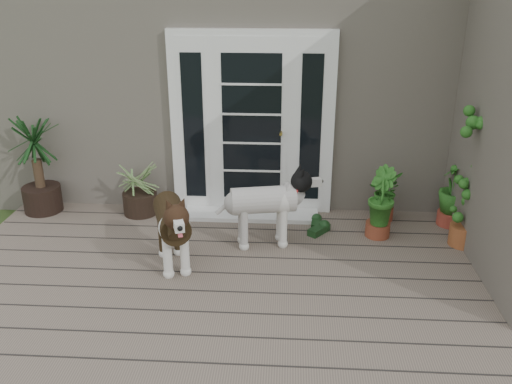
{
  "coord_description": "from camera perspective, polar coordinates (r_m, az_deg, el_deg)",
  "views": [
    {
      "loc": [
        0.23,
        -3.53,
        2.87
      ],
      "look_at": [
        -0.1,
        1.75,
        0.7
      ],
      "focal_mm": 38.2,
      "sensor_mm": 36.0,
      "label": 1
    }
  ],
  "objects": [
    {
      "name": "deck",
      "position": [
        4.84,
        0.19,
        -13.22
      ],
      "size": [
        6.2,
        4.6,
        0.12
      ],
      "primitive_type": "cube",
      "color": "#6B5B4C",
      "rests_on": "ground"
    },
    {
      "name": "house_main",
      "position": [
        8.29,
        1.99,
        13.14
      ],
      "size": [
        7.4,
        4.0,
        3.1
      ],
      "primitive_type": "cube",
      "color": "#665E54",
      "rests_on": "ground"
    },
    {
      "name": "spider_plant",
      "position": [
        6.64,
        -12.18,
        0.68
      ],
      "size": [
        0.71,
        0.71,
        0.72
      ],
      "primitive_type": null,
      "rotation": [
        0.0,
        0.0,
        0.04
      ],
      "color": "#96B46E",
      "rests_on": "deck"
    },
    {
      "name": "white_dog",
      "position": [
        5.74,
        0.75,
        -2.13
      ],
      "size": [
        0.97,
        0.57,
        0.76
      ],
      "primitive_type": null,
      "rotation": [
        0.0,
        0.0,
        -1.37
      ],
      "color": "white",
      "rests_on": "deck"
    },
    {
      "name": "herb_b",
      "position": [
        6.11,
        12.77,
        -2.03
      ],
      "size": [
        0.44,
        0.44,
        0.58
      ],
      "primitive_type": "imported",
      "rotation": [
        0.0,
        0.0,
        1.73
      ],
      "color": "#225418",
      "rests_on": "deck"
    },
    {
      "name": "herb_c",
      "position": [
        6.61,
        19.92,
        -0.7
      ],
      "size": [
        0.57,
        0.57,
        0.64
      ],
      "primitive_type": "imported",
      "rotation": [
        0.0,
        0.0,
        4.07
      ],
      "color": "#195919",
      "rests_on": "deck"
    },
    {
      "name": "clog_left",
      "position": [
        6.32,
        6.31,
        -3.17
      ],
      "size": [
        0.17,
        0.32,
        0.09
      ],
      "primitive_type": null,
      "rotation": [
        0.0,
        0.0,
        -0.11
      ],
      "color": "#153616",
      "rests_on": "deck"
    },
    {
      "name": "door_unit",
      "position": [
        6.37,
        -0.43,
        7.06
      ],
      "size": [
        1.9,
        0.14,
        2.15
      ],
      "primitive_type": "cube",
      "color": "white",
      "rests_on": "deck"
    },
    {
      "name": "yucca",
      "position": [
        6.97,
        -21.97,
        2.88
      ],
      "size": [
        1.03,
        1.03,
        1.25
      ],
      "primitive_type": null,
      "rotation": [
        0.0,
        0.0,
        -0.22
      ],
      "color": "black",
      "rests_on": "deck"
    },
    {
      "name": "sapling",
      "position": [
        5.99,
        21.8,
        1.74
      ],
      "size": [
        0.61,
        0.61,
        1.62
      ],
      "primitive_type": null,
      "rotation": [
        0.0,
        0.0,
        0.36
      ],
      "color": "#28651C",
      "rests_on": "deck"
    },
    {
      "name": "clog_right",
      "position": [
        6.16,
        6.61,
        -3.87
      ],
      "size": [
        0.33,
        0.36,
        0.1
      ],
      "primitive_type": null,
      "rotation": [
        0.0,
        0.0,
        -0.67
      ],
      "color": "#153516",
      "rests_on": "deck"
    },
    {
      "name": "brindle_dog",
      "position": [
        5.39,
        -8.76,
        -4.03
      ],
      "size": [
        0.68,
        1.0,
        0.77
      ],
      "primitive_type": null,
      "rotation": [
        0.0,
        0.0,
        3.48
      ],
      "color": "#332512",
      "rests_on": "deck"
    },
    {
      "name": "door_step",
      "position": [
        6.54,
        -0.52,
        -2.32
      ],
      "size": [
        1.6,
        0.4,
        0.05
      ],
      "primitive_type": "cube",
      "color": "white",
      "rests_on": "deck"
    },
    {
      "name": "herb_a",
      "position": [
        6.54,
        13.24,
        -0.88
      ],
      "size": [
        0.52,
        0.52,
        0.48
      ],
      "primitive_type": "imported",
      "rotation": [
        0.0,
        0.0,
        1.06
      ],
      "color": "#1A5A19",
      "rests_on": "deck"
    }
  ]
}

